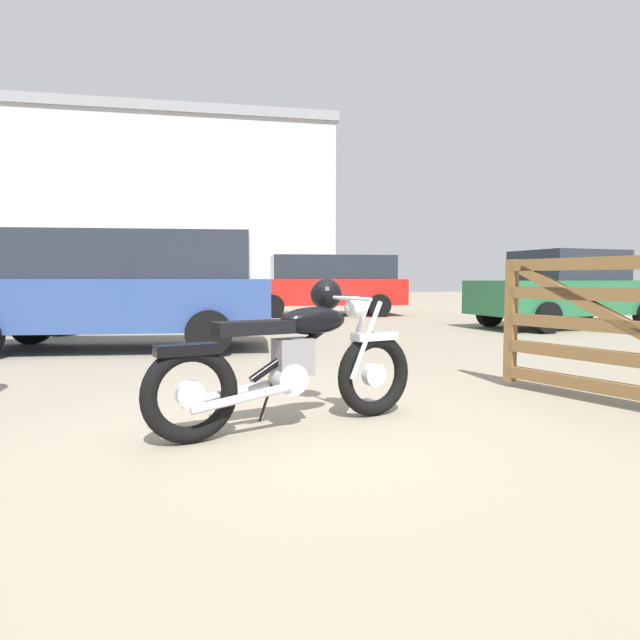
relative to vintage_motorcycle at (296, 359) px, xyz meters
The scene contains 6 objects.
ground_plane 0.58m from the vintage_motorcycle, 76.12° to the right, with size 80.00×80.00×0.00m, color gray.
vintage_motorcycle is the anchor object (origin of this frame).
blue_hatchback_right 12.13m from the vintage_motorcycle, 77.51° to the left, with size 4.77×2.11×1.74m.
silver_sedan_mid 5.16m from the vintage_motorcycle, 112.44° to the left, with size 4.82×2.25×1.74m.
white_estate_far 9.75m from the vintage_motorcycle, 44.42° to the left, with size 4.43×2.46×1.67m.
industrial_building 31.56m from the vintage_motorcycle, 96.79° to the left, with size 19.16×13.58×9.74m.
Camera 1 is at (-0.63, -3.53, 1.06)m, focal length 30.68 mm.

